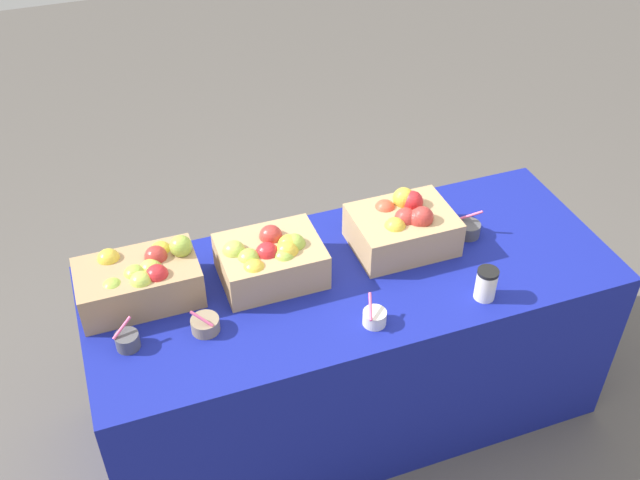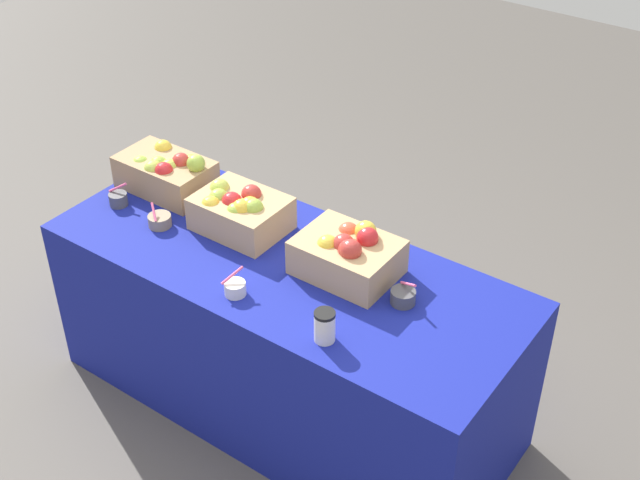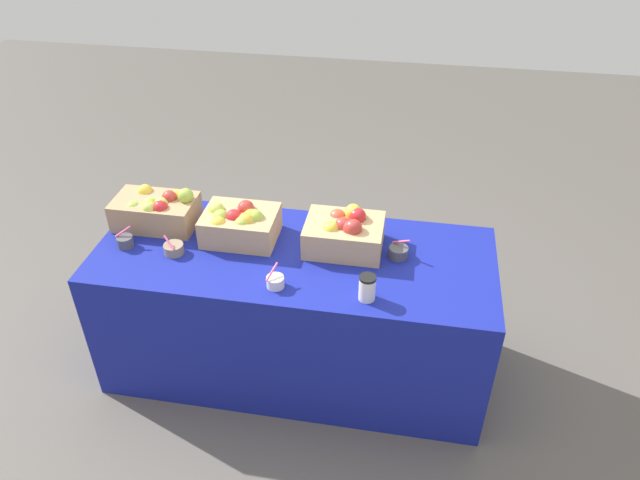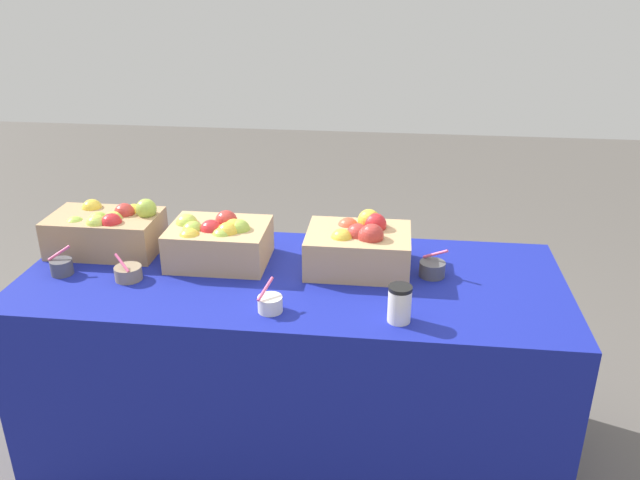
% 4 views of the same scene
% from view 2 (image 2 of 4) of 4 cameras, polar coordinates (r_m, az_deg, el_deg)
% --- Properties ---
extents(ground_plane, '(10.00, 10.00, 0.00)m').
position_cam_2_polar(ground_plane, '(3.76, -2.10, -10.54)').
color(ground_plane, '#56514C').
extents(table, '(1.90, 0.76, 0.74)m').
position_cam_2_polar(table, '(3.51, -2.23, -6.33)').
color(table, navy).
rests_on(table, ground_plane).
extents(apple_crate_left, '(0.40, 0.24, 0.21)m').
position_cam_2_polar(apple_crate_left, '(3.71, -10.13, 4.46)').
color(apple_crate_left, tan).
rests_on(apple_crate_left, table).
extents(apple_crate_middle, '(0.35, 0.27, 0.18)m').
position_cam_2_polar(apple_crate_middle, '(3.42, -5.33, 1.97)').
color(apple_crate_middle, tan).
rests_on(apple_crate_middle, table).
extents(apple_crate_right, '(0.37, 0.28, 0.20)m').
position_cam_2_polar(apple_crate_right, '(3.17, 1.87, -0.91)').
color(apple_crate_right, tan).
rests_on(apple_crate_right, table).
extents(sample_bowl_near, '(0.10, 0.09, 0.11)m').
position_cam_2_polar(sample_bowl_near, '(3.08, 5.52, -3.75)').
color(sample_bowl_near, '#4C4C51').
rests_on(sample_bowl_near, table).
extents(sample_bowl_mid, '(0.08, 0.08, 0.10)m').
position_cam_2_polar(sample_bowl_mid, '(3.68, -13.22, 2.66)').
color(sample_bowl_mid, '#4C4C51').
rests_on(sample_bowl_mid, table).
extents(sample_bowl_far, '(0.08, 0.09, 0.10)m').
position_cam_2_polar(sample_bowl_far, '(3.12, -5.65, -3.19)').
color(sample_bowl_far, silver).
rests_on(sample_bowl_far, table).
extents(sample_bowl_extra, '(0.09, 0.09, 0.09)m').
position_cam_2_polar(sample_bowl_extra, '(3.51, -10.57, 1.28)').
color(sample_bowl_extra, gray).
rests_on(sample_bowl_extra, table).
extents(coffee_cup, '(0.07, 0.07, 0.12)m').
position_cam_2_polar(coffee_cup, '(2.89, 0.31, -5.73)').
color(coffee_cup, silver).
rests_on(coffee_cup, table).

